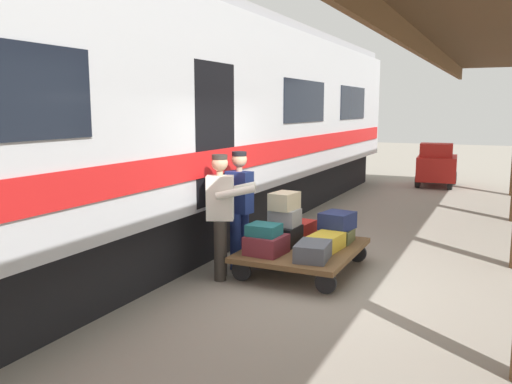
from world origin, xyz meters
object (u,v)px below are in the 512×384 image
object	(u,v)px
train_car	(131,125)
porter_by_door	(222,212)
suitcase_navy_fabric	(337,221)
porter_in_overalls	(238,205)
suitcase_burgundy_valise	(266,245)
suitcase_yellow_case	(326,242)
suitcase_teal_softside	(264,230)
baggage_tug	(437,165)
suitcase_black_hardshell	(281,235)
suitcase_olive_duffel	(337,235)
luggage_cart	(303,250)
suitcase_gray_aluminum	(285,217)
suitcase_cream_canvas	(284,201)
suitcase_slate_roller	(313,251)
suitcase_red_plastic	(295,229)

from	to	relation	value
train_car	porter_by_door	xyz separation A→B (m)	(-1.83, 0.45, -1.14)
suitcase_navy_fabric	porter_in_overalls	bearing A→B (deg)	32.03
suitcase_burgundy_valise	porter_by_door	xyz separation A→B (m)	(0.55, 0.25, 0.45)
suitcase_yellow_case	suitcase_navy_fabric	distance (m)	0.58
suitcase_teal_softside	baggage_tug	size ratio (longest dim) A/B	0.23
suitcase_black_hardshell	suitcase_olive_duffel	xyz separation A→B (m)	(-0.67, -0.53, -0.05)
suitcase_olive_duffel	suitcase_navy_fabric	bearing A→B (deg)	-99.44
train_car	suitcase_olive_duffel	world-z (taller)	train_car
suitcase_burgundy_valise	luggage_cart	bearing A→B (deg)	-122.14
suitcase_gray_aluminum	porter_by_door	xyz separation A→B (m)	(0.59, 0.82, 0.17)
suitcase_black_hardshell	suitcase_cream_canvas	bearing A→B (deg)	-137.60
porter_by_door	suitcase_yellow_case	bearing A→B (deg)	-147.33
suitcase_slate_roller	suitcase_cream_canvas	bearing A→B (deg)	-41.35
train_car	suitcase_burgundy_valise	xyz separation A→B (m)	(-2.38, 0.20, -1.58)
suitcase_yellow_case	suitcase_teal_softside	bearing A→B (deg)	37.54
train_car	suitcase_red_plastic	world-z (taller)	train_car
suitcase_slate_roller	porter_by_door	bearing A→B (deg)	11.58
suitcase_slate_roller	suitcase_gray_aluminum	bearing A→B (deg)	-41.92
suitcase_black_hardshell	suitcase_teal_softside	distance (m)	0.57
suitcase_yellow_case	baggage_tug	bearing A→B (deg)	-92.18
suitcase_gray_aluminum	suitcase_teal_softside	bearing A→B (deg)	83.09
suitcase_yellow_case	suitcase_gray_aluminum	bearing A→B (deg)	-3.17
suitcase_black_hardshell	suitcase_burgundy_valise	bearing A→B (deg)	90.00
suitcase_olive_duffel	baggage_tug	bearing A→B (deg)	-92.31
suitcase_navy_fabric	baggage_tug	bearing A→B (deg)	-92.29
suitcase_burgundy_valise	suitcase_navy_fabric	world-z (taller)	suitcase_navy_fabric
porter_by_door	baggage_tug	distance (m)	10.50
suitcase_gray_aluminum	suitcase_cream_canvas	size ratio (longest dim) A/B	0.90
suitcase_teal_softside	baggage_tug	distance (m)	10.19
suitcase_burgundy_valise	suitcase_yellow_case	xyz separation A→B (m)	(-0.67, -0.53, -0.02)
suitcase_teal_softside	baggage_tug	xyz separation A→B (m)	(-1.07, -10.13, -0.05)
suitcase_black_hardshell	suitcase_gray_aluminum	bearing A→B (deg)	-136.59
baggage_tug	suitcase_olive_duffel	bearing A→B (deg)	87.69
suitcase_navy_fabric	train_car	bearing A→B (deg)	16.20
suitcase_teal_softside	train_car	bearing A→B (deg)	-4.93
suitcase_teal_softside	porter_by_door	world-z (taller)	porter_by_door
suitcase_yellow_case	suitcase_navy_fabric	world-z (taller)	suitcase_navy_fabric
suitcase_black_hardshell	suitcase_yellow_case	bearing A→B (deg)	180.00
suitcase_burgundy_valise	porter_by_door	bearing A→B (deg)	24.40
suitcase_slate_roller	porter_by_door	size ratio (longest dim) A/B	0.34
suitcase_gray_aluminum	suitcase_teal_softside	distance (m)	0.58
train_car	suitcase_yellow_case	distance (m)	3.46
suitcase_black_hardshell	suitcase_cream_canvas	world-z (taller)	suitcase_cream_canvas
suitcase_teal_softside	suitcase_olive_duffel	bearing A→B (deg)	-123.22
suitcase_red_plastic	porter_by_door	bearing A→B (deg)	67.26
suitcase_red_plastic	suitcase_cream_canvas	distance (m)	0.73
suitcase_navy_fabric	suitcase_olive_duffel	bearing A→B (deg)	80.56
suitcase_yellow_case	porter_in_overalls	size ratio (longest dim) A/B	0.35
suitcase_burgundy_valise	suitcase_black_hardshell	bearing A→B (deg)	-90.00
suitcase_burgundy_valise	suitcase_black_hardshell	xyz separation A→B (m)	(0.00, -0.53, 0.01)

